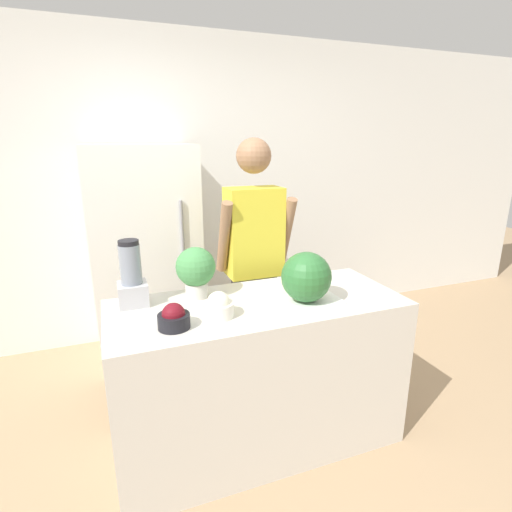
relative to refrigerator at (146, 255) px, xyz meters
name	(u,v)px	position (x,y,z in m)	size (l,w,h in m)	color
ground_plane	(280,480)	(0.46, -1.62, -0.85)	(14.00, 14.00, 0.00)	tan
wall_back	(191,190)	(0.46, 0.37, 0.45)	(8.00, 0.06, 2.60)	white
counter_island	(258,373)	(0.46, -1.29, -0.41)	(1.59, 0.66, 0.88)	beige
refrigerator	(146,255)	(0.00, 0.00, 0.00)	(0.80, 0.67, 1.70)	white
person	(254,264)	(0.65, -0.71, 0.06)	(0.51, 0.27, 1.74)	#333338
cutting_board	(306,300)	(0.70, -1.38, 0.04)	(0.37, 0.22, 0.01)	white
watermelon	(306,277)	(0.69, -1.39, 0.18)	(0.27, 0.27, 0.27)	#2D6B33
bowl_cherries	(174,318)	(-0.02, -1.44, 0.08)	(0.15, 0.15, 0.12)	black
bowl_cream	(219,306)	(0.21, -1.39, 0.09)	(0.15, 0.15, 0.13)	white
blender	(132,278)	(-0.17, -1.09, 0.18)	(0.15, 0.15, 0.35)	#B7B7BC
potted_plant	(196,269)	(0.17, -1.10, 0.20)	(0.22, 0.22, 0.29)	beige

